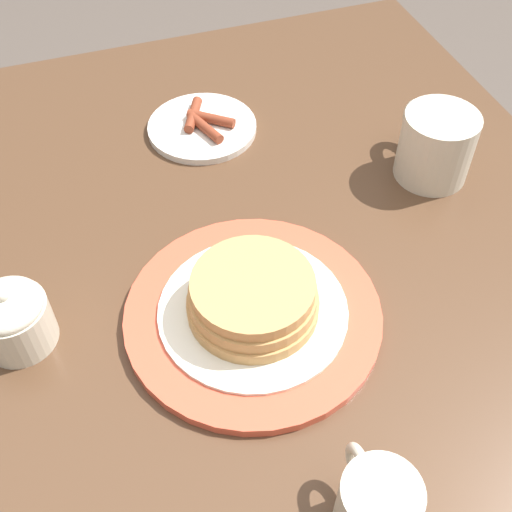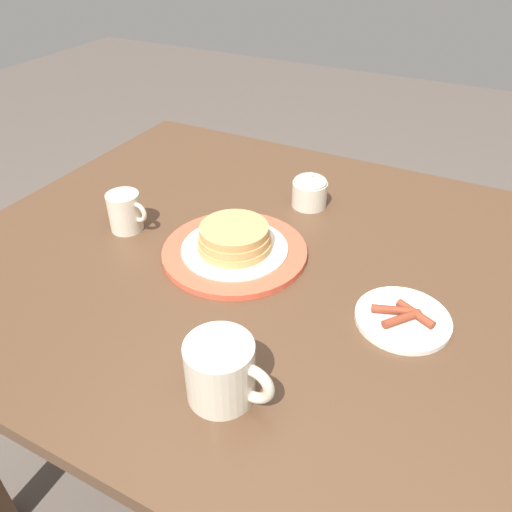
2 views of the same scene
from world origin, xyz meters
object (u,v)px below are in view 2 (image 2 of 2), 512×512
object	(u,v)px
pancake_plate	(235,245)
sugar_bowl	(310,190)
coffee_mug	(222,371)
side_plate_bacon	(403,318)
creamer_pitcher	(125,211)

from	to	relation	value
pancake_plate	sugar_bowl	size ratio (longest dim) A/B	3.45
pancake_plate	coffee_mug	bearing A→B (deg)	-63.22
side_plate_bacon	coffee_mug	distance (m)	0.32
creamer_pitcher	sugar_bowl	bearing A→B (deg)	41.61
creamer_pitcher	sugar_bowl	size ratio (longest dim) A/B	1.28
coffee_mug	sugar_bowl	xyz separation A→B (m)	(-0.10, 0.54, -0.01)
pancake_plate	creamer_pitcher	size ratio (longest dim) A/B	2.71
coffee_mug	sugar_bowl	distance (m)	0.55
coffee_mug	creamer_pitcher	world-z (taller)	coffee_mug
pancake_plate	coffee_mug	distance (m)	0.33
side_plate_bacon	sugar_bowl	distance (m)	0.40
sugar_bowl	coffee_mug	bearing A→B (deg)	-79.90
side_plate_bacon	sugar_bowl	xyz separation A→B (m)	(-0.28, 0.28, 0.03)
creamer_pitcher	coffee_mug	bearing A→B (deg)	-34.91
coffee_mug	creamer_pitcher	xyz separation A→B (m)	(-0.39, 0.27, -0.00)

